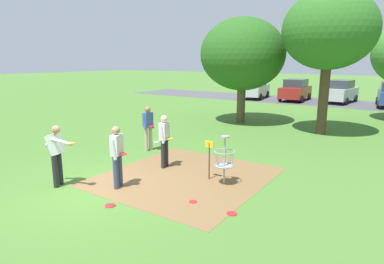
{
  "coord_description": "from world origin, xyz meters",
  "views": [
    {
      "loc": [
        6.9,
        -5.5,
        3.41
      ],
      "look_at": [
        0.77,
        3.66,
        1.0
      ],
      "focal_mm": 30.74,
      "sensor_mm": 36.0,
      "label": 1
    }
  ],
  "objects_px": {
    "disc_golf_basket": "(223,158)",
    "tree_near_right": "(329,31)",
    "frisbee_near_basket": "(232,214)",
    "frisbee_far_left": "(193,202)",
    "parked_car_center_right": "(340,91)",
    "frisbee_mid_grass": "(156,142)",
    "parked_car_leftmost": "(255,88)",
    "tree_mid_center": "(243,54)",
    "player_foreground_watching": "(56,152)",
    "player_waiting_left": "(164,138)",
    "parked_car_center_left": "(295,90)",
    "player_throwing": "(117,153)",
    "player_waiting_right": "(148,126)",
    "frisbee_by_tee": "(110,205)"
  },
  "relations": [
    {
      "from": "player_waiting_left",
      "to": "frisbee_far_left",
      "type": "relative_size",
      "value": 8.38
    },
    {
      "from": "player_throwing",
      "to": "parked_car_center_left",
      "type": "bearing_deg",
      "value": 94.98
    },
    {
      "from": "player_throwing",
      "to": "frisbee_near_basket",
      "type": "distance_m",
      "value": 3.47
    },
    {
      "from": "disc_golf_basket",
      "to": "frisbee_mid_grass",
      "type": "relative_size",
      "value": 6.52
    },
    {
      "from": "frisbee_far_left",
      "to": "parked_car_leftmost",
      "type": "relative_size",
      "value": 0.05
    },
    {
      "from": "disc_golf_basket",
      "to": "frisbee_by_tee",
      "type": "height_order",
      "value": "disc_golf_basket"
    },
    {
      "from": "player_foreground_watching",
      "to": "tree_mid_center",
      "type": "relative_size",
      "value": 0.3
    },
    {
      "from": "frisbee_near_basket",
      "to": "parked_car_leftmost",
      "type": "distance_m",
      "value": 23.69
    },
    {
      "from": "player_waiting_right",
      "to": "frisbee_far_left",
      "type": "height_order",
      "value": "player_waiting_right"
    },
    {
      "from": "frisbee_far_left",
      "to": "frisbee_mid_grass",
      "type": "bearing_deg",
      "value": 138.18
    },
    {
      "from": "disc_golf_basket",
      "to": "player_waiting_right",
      "type": "height_order",
      "value": "player_waiting_right"
    },
    {
      "from": "disc_golf_basket",
      "to": "parked_car_leftmost",
      "type": "height_order",
      "value": "parked_car_leftmost"
    },
    {
      "from": "tree_mid_center",
      "to": "parked_car_leftmost",
      "type": "relative_size",
      "value": 1.29
    },
    {
      "from": "disc_golf_basket",
      "to": "tree_near_right",
      "type": "relative_size",
      "value": 0.21
    },
    {
      "from": "frisbee_by_tee",
      "to": "parked_car_center_left",
      "type": "distance_m",
      "value": 23.63
    },
    {
      "from": "parked_car_center_left",
      "to": "parked_car_center_right",
      "type": "height_order",
      "value": "same"
    },
    {
      "from": "frisbee_mid_grass",
      "to": "parked_car_center_right",
      "type": "xyz_separation_m",
      "value": [
        3.9,
        18.67,
        0.91
      ]
    },
    {
      "from": "parked_car_leftmost",
      "to": "parked_car_center_right",
      "type": "bearing_deg",
      "value": 7.54
    },
    {
      "from": "tree_mid_center",
      "to": "player_waiting_right",
      "type": "bearing_deg",
      "value": -92.93
    },
    {
      "from": "parked_car_center_right",
      "to": "frisbee_mid_grass",
      "type": "bearing_deg",
      "value": -101.8
    },
    {
      "from": "parked_car_leftmost",
      "to": "parked_car_center_right",
      "type": "relative_size",
      "value": 1.01
    },
    {
      "from": "tree_near_right",
      "to": "player_throwing",
      "type": "bearing_deg",
      "value": -106.6
    },
    {
      "from": "parked_car_center_left",
      "to": "parked_car_center_right",
      "type": "bearing_deg",
      "value": 10.66
    },
    {
      "from": "tree_near_right",
      "to": "parked_car_leftmost",
      "type": "xyz_separation_m",
      "value": [
        -8.59,
        12.15,
        -3.78
      ]
    },
    {
      "from": "frisbee_by_tee",
      "to": "tree_near_right",
      "type": "xyz_separation_m",
      "value": [
        2.3,
        11.03,
        4.69
      ]
    },
    {
      "from": "player_foreground_watching",
      "to": "parked_car_center_left",
      "type": "bearing_deg",
      "value": 91.27
    },
    {
      "from": "parked_car_center_left",
      "to": "player_waiting_right",
      "type": "bearing_deg",
      "value": -89.62
    },
    {
      "from": "frisbee_far_left",
      "to": "tree_near_right",
      "type": "xyz_separation_m",
      "value": [
        0.77,
        9.75,
        4.69
      ]
    },
    {
      "from": "player_foreground_watching",
      "to": "frisbee_far_left",
      "type": "bearing_deg",
      "value": 17.74
    },
    {
      "from": "disc_golf_basket",
      "to": "frisbee_by_tee",
      "type": "relative_size",
      "value": 5.41
    },
    {
      "from": "frisbee_by_tee",
      "to": "parked_car_leftmost",
      "type": "distance_m",
      "value": 24.03
    },
    {
      "from": "frisbee_mid_grass",
      "to": "parked_car_leftmost",
      "type": "distance_m",
      "value": 18.04
    },
    {
      "from": "frisbee_near_basket",
      "to": "frisbee_far_left",
      "type": "height_order",
      "value": "same"
    },
    {
      "from": "frisbee_by_tee",
      "to": "parked_car_center_right",
      "type": "height_order",
      "value": "parked_car_center_right"
    },
    {
      "from": "player_waiting_right",
      "to": "parked_car_center_right",
      "type": "relative_size",
      "value": 0.39
    },
    {
      "from": "disc_golf_basket",
      "to": "tree_mid_center",
      "type": "relative_size",
      "value": 0.25
    },
    {
      "from": "frisbee_by_tee",
      "to": "parked_car_center_right",
      "type": "relative_size",
      "value": 0.06
    },
    {
      "from": "player_throwing",
      "to": "frisbee_far_left",
      "type": "relative_size",
      "value": 8.38
    },
    {
      "from": "player_foreground_watching",
      "to": "frisbee_mid_grass",
      "type": "bearing_deg",
      "value": 100.28
    },
    {
      "from": "player_waiting_right",
      "to": "frisbee_far_left",
      "type": "xyz_separation_m",
      "value": [
        4.07,
        -3.01,
        -0.96
      ]
    },
    {
      "from": "disc_golf_basket",
      "to": "frisbee_near_basket",
      "type": "distance_m",
      "value": 2.04
    },
    {
      "from": "parked_car_center_right",
      "to": "tree_mid_center",
      "type": "bearing_deg",
      "value": -103.32
    },
    {
      "from": "player_throwing",
      "to": "player_waiting_right",
      "type": "relative_size",
      "value": 1.0
    },
    {
      "from": "player_foreground_watching",
      "to": "player_waiting_left",
      "type": "height_order",
      "value": "same"
    },
    {
      "from": "player_foreground_watching",
      "to": "frisbee_far_left",
      "type": "distance_m",
      "value": 3.98
    },
    {
      "from": "player_foreground_watching",
      "to": "player_waiting_right",
      "type": "height_order",
      "value": "same"
    },
    {
      "from": "frisbee_mid_grass",
      "to": "parked_car_center_left",
      "type": "xyz_separation_m",
      "value": [
        0.45,
        18.02,
        0.91
      ]
    },
    {
      "from": "frisbee_near_basket",
      "to": "parked_car_center_right",
      "type": "bearing_deg",
      "value": 94.57
    },
    {
      "from": "disc_golf_basket",
      "to": "player_waiting_right",
      "type": "bearing_deg",
      "value": 159.62
    },
    {
      "from": "frisbee_near_basket",
      "to": "frisbee_mid_grass",
      "type": "height_order",
      "value": "same"
    }
  ]
}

